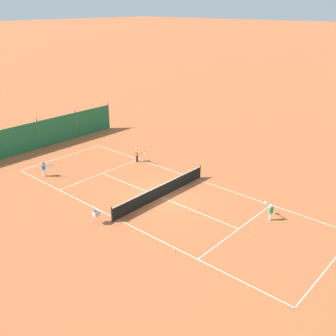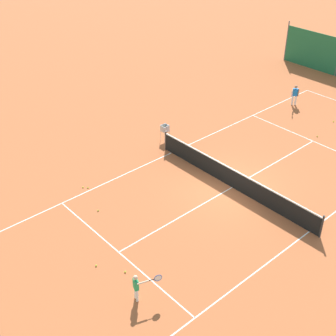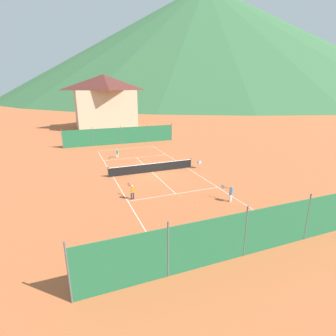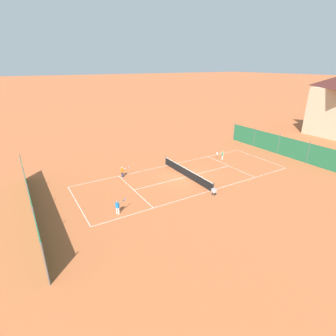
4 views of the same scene
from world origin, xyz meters
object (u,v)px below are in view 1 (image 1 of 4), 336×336
object	(u,v)px
tennis_ball_mid_court	(254,234)
ball_hopper	(96,214)
tennis_ball_by_net_right	(202,241)
tennis_net	(161,191)
tennis_ball_near_corner	(76,166)
tennis_ball_far_corner	(97,172)
tennis_ball_by_net_left	(174,250)
tennis_ball_alley_left	(174,252)
tennis_ball_alley_right	(150,193)
player_near_baseline	(271,211)
player_near_service	(137,154)
player_far_service	(44,168)
tennis_ball_service_box	(254,225)

from	to	relation	value
tennis_ball_mid_court	ball_hopper	distance (m)	9.69
tennis_ball_by_net_right	ball_hopper	size ratio (longest dim) A/B	0.07
tennis_net	tennis_ball_by_net_right	xyz separation A→B (m)	(2.60, 5.55, -0.47)
tennis_ball_by_net_right	tennis_ball_near_corner	world-z (taller)	same
tennis_net	tennis_ball_far_corner	size ratio (longest dim) A/B	139.09
tennis_ball_by_net_left	tennis_ball_alley_left	bearing A→B (deg)	42.39
tennis_net	ball_hopper	bearing A→B (deg)	-6.52
tennis_ball_alley_right	tennis_ball_near_corner	size ratio (longest dim) A/B	1.00
player_near_baseline	tennis_ball_alley_left	size ratio (longest dim) A/B	16.60
player_near_service	player_far_service	distance (m)	7.76
tennis_ball_service_box	ball_hopper	world-z (taller)	ball_hopper
player_far_service	tennis_ball_service_box	distance (m)	16.80
tennis_ball_alley_right	tennis_ball_by_net_right	xyz separation A→B (m)	(2.48, 6.52, 0.00)
tennis_ball_mid_court	tennis_ball_by_net_right	bearing A→B (deg)	-35.75
tennis_ball_far_corner	tennis_ball_by_net_right	bearing A→B (deg)	78.80
tennis_ball_near_corner	ball_hopper	size ratio (longest dim) A/B	0.07
tennis_ball_mid_court	ball_hopper	size ratio (longest dim) A/B	0.07
tennis_ball_alley_right	tennis_ball_near_corner	bearing A→B (deg)	-87.33
tennis_ball_far_corner	tennis_ball_by_net_right	world-z (taller)	same
tennis_ball_by_net_left	tennis_ball_alley_right	world-z (taller)	same
player_near_baseline	tennis_ball_alley_right	world-z (taller)	player_near_baseline
tennis_ball_by_net_left	tennis_net	bearing A→B (deg)	-131.13
tennis_net	tennis_ball_alley_right	size ratio (longest dim) A/B	139.09
player_far_service	tennis_ball_mid_court	bearing A→B (deg)	101.53
player_near_service	tennis_ball_near_corner	xyz separation A→B (m)	(4.16, -3.10, -0.68)
tennis_ball_mid_court	tennis_ball_by_net_right	world-z (taller)	same
tennis_ball_far_corner	tennis_ball_by_net_left	xyz separation A→B (m)	(4.18, 11.90, 0.00)
player_near_service	tennis_ball_alley_left	size ratio (longest dim) A/B	18.54
player_near_baseline	tennis_ball_by_net_right	size ratio (longest dim) A/B	16.60
player_near_service	ball_hopper	world-z (taller)	player_near_service
tennis_ball_alley_right	ball_hopper	size ratio (longest dim) A/B	0.07
tennis_ball_service_box	tennis_ball_by_net_left	distance (m)	5.64
tennis_ball_alley_right	tennis_ball_by_net_right	size ratio (longest dim) A/B	1.00
tennis_ball_alley_right	tennis_ball_by_net_left	bearing A→B (deg)	54.68
tennis_ball_service_box	player_near_baseline	bearing A→B (deg)	162.07
player_far_service	tennis_ball_far_corner	size ratio (longest dim) A/B	19.17
player_far_service	ball_hopper	size ratio (longest dim) A/B	1.42
tennis_ball_alley_left	ball_hopper	bearing A→B (deg)	-81.72
tennis_ball_far_corner	tennis_ball_near_corner	size ratio (longest dim) A/B	1.00
tennis_ball_service_box	player_far_service	bearing A→B (deg)	-74.88
player_far_service	player_near_baseline	distance (m)	17.55
tennis_ball_far_corner	tennis_ball_alley_right	bearing A→B (deg)	90.02
player_near_service	tennis_ball_by_net_right	world-z (taller)	player_near_service
tennis_ball_service_box	tennis_ball_by_net_right	size ratio (longest dim) A/B	1.00
tennis_ball_service_box	player_near_service	bearing A→B (deg)	-101.61
ball_hopper	tennis_ball_by_net_right	bearing A→B (deg)	113.71
player_near_baseline	tennis_ball_far_corner	xyz separation A→B (m)	(2.39, -14.24, -0.61)
tennis_ball_far_corner	tennis_ball_alley_left	xyz separation A→B (m)	(4.35, 12.06, 0.00)
tennis_ball_mid_court	tennis_ball_by_net_right	size ratio (longest dim) A/B	1.00
player_near_service	tennis_ball_by_net_right	bearing A→B (deg)	61.71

